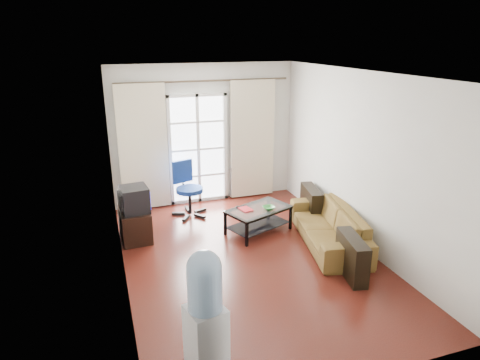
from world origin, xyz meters
The scene contains 20 objects.
floor centered at (0.00, 0.00, 0.00)m, with size 5.20×5.20×0.00m, color #521C13.
ceiling centered at (0.00, 0.00, 2.70)m, with size 5.20×5.20×0.00m, color white.
wall_back centered at (0.00, 2.60, 1.35)m, with size 3.60×0.02×2.70m, color silver.
wall_front centered at (0.00, -2.60, 1.35)m, with size 3.60×0.02×2.70m, color silver.
wall_left centered at (-1.80, 0.00, 1.35)m, with size 0.02×5.20×2.70m, color silver.
wall_right centered at (1.80, 0.00, 1.35)m, with size 0.02×5.20×2.70m, color silver.
french_door centered at (-0.15, 2.54, 1.07)m, with size 1.16×0.06×2.15m.
curtain_rod centered at (0.00, 2.50, 2.38)m, with size 0.04×0.04×3.30m, color #4C3F2D.
curtain_left centered at (-1.20, 2.48, 1.20)m, with size 0.90×0.07×2.35m, color beige.
curtain_right centered at (0.95, 2.48, 1.20)m, with size 0.90×0.07×2.35m, color beige.
radiator centered at (0.80, 2.50, 0.33)m, with size 0.64×0.12×0.64m, color #939396.
sofa centered at (1.37, 0.08, 0.29)m, with size 1.16×2.11×0.58m, color brown.
coffee_table centered at (0.45, 0.81, 0.28)m, with size 1.21×0.95×0.43m.
bowl centered at (0.60, 0.72, 0.45)m, with size 0.21×0.21×0.05m, color #2F834F.
book centered at (0.14, 0.80, 0.44)m, with size 0.22×0.26×0.02m, color #A3141A.
remote centered at (0.20, 0.95, 0.44)m, with size 0.18×0.05×0.02m, color black.
tv_stand centered at (-1.54, 1.21, 0.25)m, with size 0.46×0.68×0.50m, color black.
crt_tv centered at (-1.54, 1.16, 0.71)m, with size 0.49×0.49×0.41m.
task_chair centered at (-0.50, 1.92, 0.30)m, with size 0.88×0.88×1.01m.
water_cooler centered at (-1.25, -2.35, 0.79)m, with size 0.37×0.37×1.51m.
Camera 1 is at (-1.96, -5.37, 3.15)m, focal length 32.00 mm.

